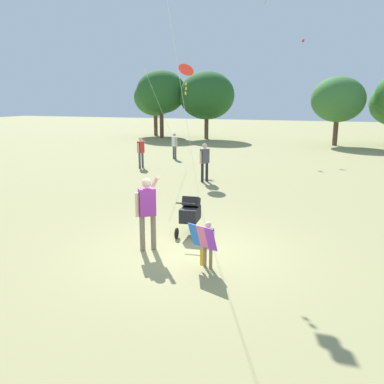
{
  "coord_description": "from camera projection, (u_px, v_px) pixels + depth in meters",
  "views": [
    {
      "loc": [
        3.23,
        -8.21,
        3.47
      ],
      "look_at": [
        -0.01,
        0.49,
        1.3
      ],
      "focal_mm": 37.4,
      "sensor_mm": 36.0,
      "label": 1
    }
  ],
  "objects": [
    {
      "name": "ground_plane",
      "position": [
        185.0,
        250.0,
        9.38
      ],
      "size": [
        120.0,
        120.0,
        0.0
      ],
      "primitive_type": "plane",
      "color": "#938E5B"
    },
    {
      "name": "treeline_distant",
      "position": [
        264.0,
        97.0,
        32.95
      ],
      "size": [
        27.9,
        6.6,
        5.99
      ],
      "color": "brown",
      "rests_on": "ground"
    },
    {
      "name": "child_with_butterfly_kite",
      "position": [
        207.0,
        240.0,
        8.25
      ],
      "size": [
        0.67,
        0.47,
        1.01
      ],
      "color": "#7F705B",
      "rests_on": "ground"
    },
    {
      "name": "person_adult_flyer",
      "position": [
        147.0,
        207.0,
        9.19
      ],
      "size": [
        0.51,
        0.69,
        1.8
      ],
      "color": "#7F705B",
      "rests_on": "ground"
    },
    {
      "name": "stroller",
      "position": [
        190.0,
        212.0,
        10.35
      ],
      "size": [
        0.59,
        1.11,
        1.03
      ],
      "color": "black",
      "rests_on": "ground"
    },
    {
      "name": "kite_orange_delta",
      "position": [
        186.0,
        71.0,
        18.49
      ],
      "size": [
        0.83,
        4.28,
        5.07
      ],
      "color": "red",
      "rests_on": "ground"
    },
    {
      "name": "person_red_shirt",
      "position": [
        205.0,
        159.0,
        16.94
      ],
      "size": [
        0.37,
        0.47,
        1.64
      ],
      "color": "#232328",
      "rests_on": "ground"
    },
    {
      "name": "person_sitting_far",
      "position": [
        174.0,
        144.0,
        23.49
      ],
      "size": [
        0.4,
        0.36,
        1.52
      ],
      "color": "#4C4C51",
      "rests_on": "ground"
    },
    {
      "name": "person_couple_left",
      "position": [
        141.0,
        150.0,
        20.39
      ],
      "size": [
        0.27,
        0.51,
        1.59
      ],
      "color": "#4C4C51",
      "rests_on": "ground"
    }
  ]
}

